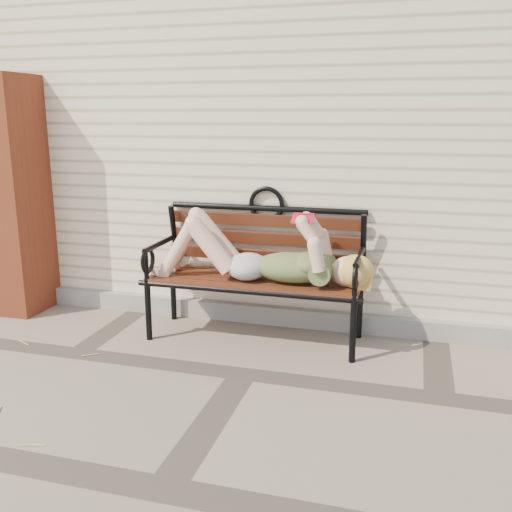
% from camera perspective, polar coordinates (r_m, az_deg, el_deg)
% --- Properties ---
extents(ground, '(80.00, 80.00, 0.00)m').
position_cam_1_polar(ground, '(3.87, -1.30, -11.70)').
color(ground, gray).
rests_on(ground, ground).
extents(house_wall, '(8.00, 4.00, 3.00)m').
position_cam_1_polar(house_wall, '(6.42, 6.61, 12.27)').
color(house_wall, beige).
rests_on(house_wall, ground).
extents(foundation_strip, '(8.00, 0.10, 0.15)m').
position_cam_1_polar(foundation_strip, '(4.70, 2.15, -5.95)').
color(foundation_strip, gray).
rests_on(foundation_strip, ground).
extents(brick_pillar, '(0.50, 0.50, 2.00)m').
position_cam_1_polar(brick_pillar, '(5.31, -23.42, 5.49)').
color(brick_pillar, '#AE4827').
rests_on(brick_pillar, ground).
extents(garden_bench, '(1.75, 0.70, 1.13)m').
position_cam_1_polar(garden_bench, '(4.34, 0.23, 0.09)').
color(garden_bench, black).
rests_on(garden_bench, ground).
extents(reading_woman, '(1.65, 0.37, 0.52)m').
position_cam_1_polar(reading_woman, '(4.20, -0.08, 0.15)').
color(reading_woman, '#093945').
rests_on(reading_woman, ground).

